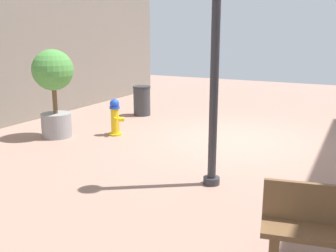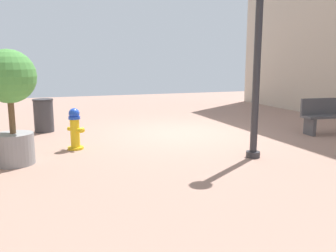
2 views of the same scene
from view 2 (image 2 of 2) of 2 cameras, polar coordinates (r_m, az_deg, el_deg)
The scene contains 6 objects.
ground_plane at distance 9.53m, azimuth 1.98°, elevation -1.12°, with size 23.40×23.40×0.00m, color #9E7A6B.
fire_hydrant at distance 7.92m, azimuth -14.94°, elevation -0.43°, with size 0.39×0.40×0.91m.
bench_near at distance 10.35m, azimuth 24.95°, elevation 1.61°, with size 1.69×0.58×0.95m.
planter_tree at distance 7.01m, azimuth -24.39°, elevation 4.65°, with size 0.98×0.98×2.13m.
street_lamp at distance 7.08m, azimuth 14.58°, elevation 15.26°, with size 0.36×0.36×4.11m.
trash_bin at distance 10.20m, azimuth -19.64°, elevation 1.64°, with size 0.55×0.55×0.91m.
Camera 2 is at (3.49, 8.67, 1.88)m, focal length 37.33 mm.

